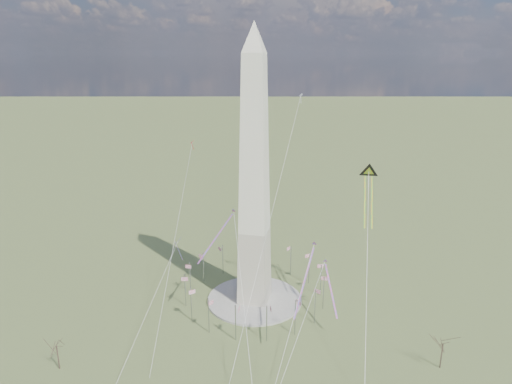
# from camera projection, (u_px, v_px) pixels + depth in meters

# --- Properties ---
(ground) EXTENTS (2000.00, 2000.00, 0.00)m
(ground) POSITION_uv_depth(u_px,v_px,m) (255.00, 300.00, 174.54)
(ground) COLOR brown
(ground) RESTS_ON ground
(plaza) EXTENTS (36.00, 36.00, 0.80)m
(plaza) POSITION_uv_depth(u_px,v_px,m) (255.00, 299.00, 174.42)
(plaza) COLOR #9D9890
(plaza) RESTS_ON ground
(washington_monument) EXTENTS (15.56, 15.56, 100.00)m
(washington_monument) POSITION_uv_depth(u_px,v_px,m) (254.00, 180.00, 160.57)
(washington_monument) COLOR #AA9D8E
(washington_monument) RESTS_ON plaza
(flagpole_ring) EXTENTS (54.40, 54.40, 13.00)m
(flagpole_ring) POSITION_uv_depth(u_px,v_px,m) (255.00, 283.00, 172.42)
(flagpole_ring) COLOR #B1B4B8
(flagpole_ring) RESTS_ON ground
(tree_near) EXTENTS (7.09, 7.09, 12.40)m
(tree_near) POSITION_uv_depth(u_px,v_px,m) (443.00, 342.00, 134.54)
(tree_near) COLOR #46322A
(tree_near) RESTS_ON ground
(tree_far) EXTENTS (6.67, 6.67, 11.67)m
(tree_far) POSITION_uv_depth(u_px,v_px,m) (56.00, 345.00, 134.35)
(tree_far) COLOR #46322A
(tree_far) RESTS_ON ground
(kite_delta_black) EXTENTS (7.76, 20.85, 17.33)m
(kite_delta_black) POSITION_uv_depth(u_px,v_px,m) (369.00, 175.00, 157.50)
(kite_delta_black) COLOR black
(kite_delta_black) RESTS_ON ground
(kite_diamond_purple) EXTENTS (2.18, 3.39, 10.38)m
(kite_diamond_purple) POSITION_uv_depth(u_px,v_px,m) (178.00, 243.00, 184.52)
(kite_diamond_purple) COLOR navy
(kite_diamond_purple) RESTS_ON ground
(kite_streamer_left) EXTENTS (4.27, 23.21, 15.96)m
(kite_streamer_left) POSITION_uv_depth(u_px,v_px,m) (308.00, 268.00, 144.16)
(kite_streamer_left) COLOR red
(kite_streamer_left) RESTS_ON ground
(kite_streamer_mid) EXTENTS (8.65, 19.54, 14.09)m
(kite_streamer_mid) POSITION_uv_depth(u_px,v_px,m) (221.00, 229.00, 160.17)
(kite_streamer_mid) COLOR red
(kite_streamer_mid) RESTS_ON ground
(kite_streamer_right) EXTENTS (7.34, 18.29, 13.03)m
(kite_streamer_right) POSITION_uv_depth(u_px,v_px,m) (329.00, 281.00, 159.47)
(kite_streamer_right) COLOR red
(kite_streamer_right) RESTS_ON ground
(kite_small_red) EXTENTS (1.32, 2.06, 4.55)m
(kite_small_red) POSITION_uv_depth(u_px,v_px,m) (192.00, 143.00, 204.66)
(kite_small_red) COLOR red
(kite_small_red) RESTS_ON ground
(kite_small_white) EXTENTS (1.61, 1.42, 4.26)m
(kite_small_white) POSITION_uv_depth(u_px,v_px,m) (301.00, 96.00, 195.84)
(kite_small_white) COLOR silver
(kite_small_white) RESTS_ON ground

